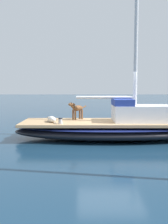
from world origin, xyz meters
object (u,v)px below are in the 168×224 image
object	(u,v)px
sailboat_main	(110,130)
dog_white	(52,119)
dog_brown	(77,109)
deck_winch	(60,121)

from	to	relation	value
sailboat_main	dog_white	size ratio (longest dim) A/B	8.01
dog_white	sailboat_main	bearing A→B (deg)	95.45
sailboat_main	dog_brown	size ratio (longest dim) A/B	9.80
deck_winch	sailboat_main	bearing A→B (deg)	110.75
deck_winch	dog_white	bearing A→B (deg)	-143.13
sailboat_main	dog_brown	xyz separation A→B (m)	(-0.58, -1.28, 0.75)
dog_brown	dog_white	xyz separation A→B (m)	(0.79, -0.91, -0.32)
dog_white	deck_winch	xyz separation A→B (m)	(0.48, 0.36, -0.01)
sailboat_main	dog_brown	distance (m)	1.59
dog_white	deck_winch	distance (m)	0.61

